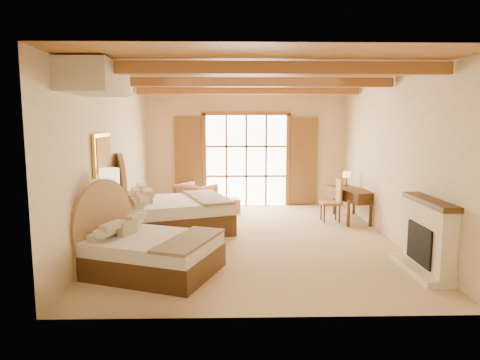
{
  "coord_description": "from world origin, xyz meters",
  "views": [
    {
      "loc": [
        -0.45,
        -8.35,
        2.33
      ],
      "look_at": [
        -0.25,
        0.2,
        1.16
      ],
      "focal_mm": 32.0,
      "sensor_mm": 36.0,
      "label": 1
    }
  ],
  "objects_px": {
    "nightstand": "(115,242)",
    "desk": "(352,203)",
    "armchair": "(196,198)",
    "bed_near": "(143,249)",
    "bed_far": "(165,211)"
  },
  "relations": [
    {
      "from": "bed_far",
      "to": "bed_near",
      "type": "bearing_deg",
      "value": -108.97
    },
    {
      "from": "nightstand",
      "to": "desk",
      "type": "distance_m",
      "value": 5.58
    },
    {
      "from": "armchair",
      "to": "desk",
      "type": "distance_m",
      "value": 3.86
    },
    {
      "from": "armchair",
      "to": "desk",
      "type": "xyz_separation_m",
      "value": [
        3.76,
        -0.87,
        0.01
      ]
    },
    {
      "from": "bed_far",
      "to": "armchair",
      "type": "distance_m",
      "value": 1.92
    },
    {
      "from": "nightstand",
      "to": "desk",
      "type": "xyz_separation_m",
      "value": [
        4.87,
        2.73,
        0.12
      ]
    },
    {
      "from": "desk",
      "to": "bed_near",
      "type": "bearing_deg",
      "value": -157.6
    },
    {
      "from": "bed_far",
      "to": "desk",
      "type": "relative_size",
      "value": 1.86
    },
    {
      "from": "bed_far",
      "to": "nightstand",
      "type": "height_order",
      "value": "bed_far"
    },
    {
      "from": "bed_far",
      "to": "desk",
      "type": "xyz_separation_m",
      "value": [
        4.27,
        0.98,
        -0.05
      ]
    },
    {
      "from": "bed_far",
      "to": "armchair",
      "type": "height_order",
      "value": "bed_far"
    },
    {
      "from": "nightstand",
      "to": "desk",
      "type": "bearing_deg",
      "value": 24.45
    },
    {
      "from": "nightstand",
      "to": "desk",
      "type": "relative_size",
      "value": 0.37
    },
    {
      "from": "bed_near",
      "to": "nightstand",
      "type": "distance_m",
      "value": 1.0
    },
    {
      "from": "bed_near",
      "to": "bed_far",
      "type": "xyz_separation_m",
      "value": [
        -0.04,
        2.51,
        0.08
      ]
    }
  ]
}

